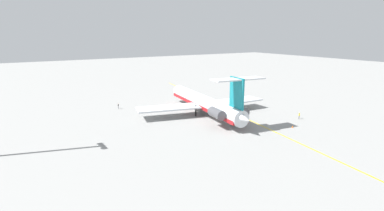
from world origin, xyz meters
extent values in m
plane|color=gray|center=(0.00, 0.00, 0.00)|extent=(396.30, 396.30, 0.00)
cylinder|color=silver|center=(-1.81, 7.49, 3.33)|extent=(37.68, 8.64, 4.00)
cone|color=silver|center=(16.78, 5.16, 3.33)|extent=(4.61, 4.33, 3.84)
cone|color=silver|center=(-20.40, 9.83, 3.69)|extent=(6.21, 4.10, 3.40)
cube|color=#B2191E|center=(-1.81, 7.49, 2.43)|extent=(36.86, 8.62, 0.88)
cube|color=silver|center=(0.31, 17.63, 2.63)|extent=(9.87, 17.64, 0.40)
cube|color=silver|center=(-2.27, -2.86, 2.63)|extent=(6.58, 16.78, 0.40)
cylinder|color=#515156|center=(-14.21, 12.29, 3.63)|extent=(5.25, 2.92, 2.32)
cube|color=silver|center=(-14.30, 11.60, 3.63)|extent=(3.13, 1.64, 0.48)
cylinder|color=#515156|center=(-15.02, 5.91, 3.63)|extent=(5.25, 2.92, 2.32)
cube|color=silver|center=(-14.93, 6.60, 3.63)|extent=(3.13, 1.64, 0.48)
cube|color=teal|center=(-17.92, 9.52, 8.87)|extent=(5.42, 1.07, 7.08)
cube|color=silver|center=(-17.93, 12.75, 12.12)|extent=(4.45, 6.25, 0.28)
cube|color=silver|center=(-18.73, 6.39, 12.12)|extent=(4.45, 6.25, 0.28)
cylinder|color=black|center=(9.55, 6.07, 1.52)|extent=(0.44, 0.44, 3.03)
cylinder|color=black|center=(-2.65, 10.82, 1.52)|extent=(0.44, 0.44, 3.03)
cylinder|color=black|center=(-3.45, 4.48, 1.52)|extent=(0.44, 0.44, 3.03)
cylinder|color=black|center=(-19.26, -10.90, 0.43)|extent=(0.11, 0.11, 0.86)
cylinder|color=black|center=(-19.16, -11.01, 0.43)|extent=(0.11, 0.11, 0.86)
cylinder|color=yellow|center=(-19.21, -10.95, 1.19)|extent=(0.29, 0.29, 0.68)
sphere|color=#DBB28E|center=(-19.21, -10.95, 1.67)|extent=(0.27, 0.27, 0.27)
cylinder|color=yellow|center=(-19.34, -10.82, 1.23)|extent=(0.08, 0.08, 0.58)
cylinder|color=yellow|center=(-19.08, -11.09, 1.23)|extent=(0.08, 0.08, 0.58)
cylinder|color=black|center=(16.72, 26.03, 0.39)|extent=(0.10, 0.10, 0.78)
cylinder|color=black|center=(16.60, 26.08, 0.39)|extent=(0.10, 0.10, 0.78)
cylinder|color=#262628|center=(16.66, 26.05, 1.09)|extent=(0.26, 0.26, 0.62)
sphere|color=#DBB28E|center=(16.66, 26.05, 1.51)|extent=(0.24, 0.24, 0.24)
cylinder|color=#262628|center=(16.82, 25.99, 1.12)|extent=(0.07, 0.07, 0.52)
cylinder|color=#262628|center=(16.50, 26.11, 1.12)|extent=(0.07, 0.07, 0.52)
cone|color=#EA590F|center=(-23.49, -3.45, 0.28)|extent=(0.40, 0.40, 0.55)
cube|color=gold|center=(-1.81, -0.83, 0.00)|extent=(106.95, 16.77, 0.01)
camera|label=1|loc=(-69.86, 53.34, 22.09)|focal=28.34mm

